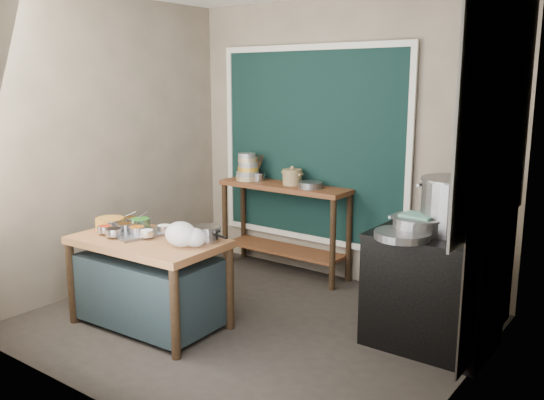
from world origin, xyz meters
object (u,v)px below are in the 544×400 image
Objects in this scene: prep_table at (150,282)px; stock_pot at (455,206)px; stove_block at (432,291)px; back_counter at (284,229)px; steamer at (418,225)px; yellow_basin at (110,223)px; ceramic_crock at (292,178)px; saucepan at (208,234)px; utensil_cup at (259,177)px; condiment_tray at (132,232)px.

prep_table is 2.35× the size of stock_pot.
stove_block is (2.00, 1.05, 0.05)m from prep_table.
back_counter is 3.63× the size of steamer.
ceramic_crock is (0.69, 1.77, 0.22)m from yellow_basin.
steamer is (-0.11, -0.08, 0.52)m from stove_block.
prep_table is 5.55× the size of saucepan.
stove_block is at bearing 34.16° from steamer.
yellow_basin is 1.69× the size of utensil_cup.
steamer is at bearing 38.44° from saucepan.
stock_pot is 1.33× the size of steamer.
back_counter reaches higher than yellow_basin.
prep_table is at bearing -95.84° from ceramic_crock.
condiment_tray is at bearing -154.19° from stock_pot.
prep_table is at bearing -152.71° from steamer.
yellow_basin is 2.58m from steamer.
condiment_tray is at bearing -156.11° from steamer.
yellow_basin is (-0.61, -1.75, 0.32)m from back_counter.
utensil_cup reaches higher than yellow_basin.
saucepan is 1.60m from ceramic_crock.
stove_block is 0.54m from steamer.
stove_block is 1.77× the size of condiment_tray.
condiment_tray is 3.52× the size of utensil_cup.
back_counter is at bearing 113.78° from saucepan.
saucepan reaches higher than yellow_basin.
condiment_tray is at bearing -103.21° from ceramic_crock.
back_counter is at bearing 162.72° from stock_pot.
back_counter is 5.96× the size of yellow_basin.
saucepan is at bearing -80.47° from ceramic_crock.
condiment_tray is 2.09× the size of yellow_basin.
ceramic_crock reaches higher than prep_table.
prep_table is 1.92m from ceramic_crock.
back_counter is at bearing -2.68° from utensil_cup.
back_counter is at bearing 79.29° from condiment_tray.
steamer is at bearing -25.85° from ceramic_crock.
saucepan is at bearing -152.70° from steamer.
back_counter is 2.18m from stock_pot.
saucepan is (0.68, 0.19, 0.05)m from condiment_tray.
prep_table is 1.39× the size of stove_block.
back_counter is 2.04m from stove_block.
ceramic_crock is 0.40× the size of stock_pot.
stock_pot is at bearing -15.20° from utensil_cup.
steamer is (1.44, 0.74, 0.13)m from saucepan.
stove_block reaches higher than prep_table.
utensil_cup is at bearing 125.13° from saucepan.
ceramic_crock is at bearing 0.39° from utensil_cup.
stock_pot is (1.91, -0.64, 0.07)m from ceramic_crock.
stock_pot reaches higher than back_counter.
saucepan is at bearing -150.56° from stock_pot.
utensil_cup is (-0.02, 1.76, 0.23)m from condiment_tray.
back_counter reaches higher than saucepan.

